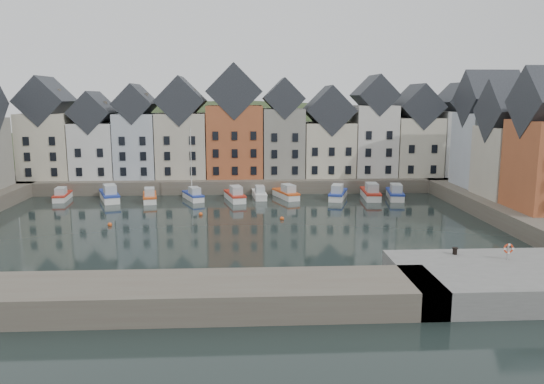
{
  "coord_description": "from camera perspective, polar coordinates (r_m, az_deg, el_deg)",
  "views": [
    {
      "loc": [
        1.49,
        -57.14,
        14.6
      ],
      "look_at": [
        4.85,
        6.0,
        3.25
      ],
      "focal_mm": 35.0,
      "sensor_mm": 36.0,
      "label": 1
    }
  ],
  "objects": [
    {
      "name": "boat_a",
      "position": [
        81.87,
        -21.63,
        -0.37
      ],
      "size": [
        2.26,
        5.69,
        2.13
      ],
      "rotation": [
        0.0,
        0.0,
        0.1
      ],
      "color": "silver",
      "rests_on": "ground"
    },
    {
      "name": "boat_j",
      "position": [
        79.06,
        13.11,
        -0.18
      ],
      "size": [
        3.05,
        6.78,
        2.51
      ],
      "rotation": [
        0.0,
        0.0,
        -0.16
      ],
      "color": "silver",
      "rests_on": "ground"
    },
    {
      "name": "boat_e",
      "position": [
        75.87,
        -4.0,
        -0.38
      ],
      "size": [
        3.4,
        6.62,
        2.43
      ],
      "rotation": [
        0.0,
        0.0,
        0.24
      ],
      "color": "silver",
      "rests_on": "ground"
    },
    {
      "name": "right_terrace",
      "position": [
        74.0,
        24.86,
        4.83
      ],
      "size": [
        8.3,
        24.25,
        16.36
      ],
      "color": "#B1BAC4",
      "rests_on": "right_quay"
    },
    {
      "name": "ground",
      "position": [
        58.99,
        -4.41,
        -4.18
      ],
      "size": [
        260.0,
        260.0,
        0.0
      ],
      "primitive_type": "plane",
      "color": "black",
      "rests_on": "ground"
    },
    {
      "name": "boat_b",
      "position": [
        79.01,
        -17.07,
        -0.34
      ],
      "size": [
        4.44,
        7.28,
        2.67
      ],
      "rotation": [
        0.0,
        0.0,
        0.35
      ],
      "color": "silver",
      "rests_on": "ground"
    },
    {
      "name": "boat_i",
      "position": [
        78.45,
        10.57,
        -0.14
      ],
      "size": [
        2.63,
        7.02,
        2.64
      ],
      "rotation": [
        0.0,
        0.0,
        -0.07
      ],
      "color": "silver",
      "rests_on": "ground"
    },
    {
      "name": "boat_c",
      "position": [
        77.0,
        -13.02,
        -0.51
      ],
      "size": [
        2.85,
        6.11,
        2.26
      ],
      "rotation": [
        0.0,
        0.0,
        0.18
      ],
      "color": "silver",
      "rests_on": "ground"
    },
    {
      "name": "mooring_buoys",
      "position": [
        64.36,
        -7.87,
        -2.9
      ],
      "size": [
        20.5,
        5.5,
        0.5
      ],
      "color": "#CC4B18",
      "rests_on": "ground"
    },
    {
      "name": "life_ring_post",
      "position": [
        45.71,
        24.09,
        -5.61
      ],
      "size": [
        0.8,
        0.17,
        1.3
      ],
      "color": "gray",
      "rests_on": "near_quay"
    },
    {
      "name": "boat_h",
      "position": [
        77.45,
        7.1,
        -0.22
      ],
      "size": [
        3.81,
        6.66,
        2.44
      ],
      "rotation": [
        0.0,
        0.0,
        -0.31
      ],
      "color": "silver",
      "rests_on": "ground"
    },
    {
      "name": "mooring_bollard",
      "position": [
        45.76,
        19.08,
        -5.98
      ],
      "size": [
        0.48,
        0.48,
        0.56
      ],
      "color": "black",
      "rests_on": "near_quay"
    },
    {
      "name": "far_quay",
      "position": [
        88.21,
        -3.98,
        1.28
      ],
      "size": [
        90.0,
        16.0,
        2.0
      ],
      "primitive_type": "cube",
      "color": "brown",
      "rests_on": "ground"
    },
    {
      "name": "hillside",
      "position": [
        117.74,
        -3.66,
        -5.9
      ],
      "size": [
        153.6,
        70.4,
        64.0
      ],
      "color": "#233118",
      "rests_on": "ground"
    },
    {
      "name": "boat_d",
      "position": [
        77.04,
        -8.45,
        -0.33
      ],
      "size": [
        3.69,
        5.82,
        10.66
      ],
      "rotation": [
        0.0,
        0.0,
        0.38
      ],
      "color": "silver",
      "rests_on": "ground"
    },
    {
      "name": "near_wall",
      "position": [
        39.39,
        -20.16,
        -10.67
      ],
      "size": [
        50.0,
        6.0,
        2.0
      ],
      "primitive_type": "cube",
      "color": "brown",
      "rests_on": "ground"
    },
    {
      "name": "boat_g",
      "position": [
        77.47,
        1.56,
        -0.16
      ],
      "size": [
        3.8,
        6.4,
        2.35
      ],
      "rotation": [
        0.0,
        0.0,
        0.33
      ],
      "color": "silver",
      "rests_on": "ground"
    },
    {
      "name": "near_quay",
      "position": [
        44.55,
        24.84,
        -8.57
      ],
      "size": [
        18.0,
        10.0,
        2.0
      ],
      "primitive_type": "cube",
      "color": "#60605E",
      "rests_on": "ground"
    },
    {
      "name": "right_quay",
      "position": [
        71.15,
        26.98,
        -1.97
      ],
      "size": [
        14.0,
        54.0,
        2.0
      ],
      "primitive_type": "cube",
      "color": "brown",
      "rests_on": "ground"
    },
    {
      "name": "boat_f",
      "position": [
        77.51,
        -1.37,
        -0.21
      ],
      "size": [
        2.18,
        5.63,
        2.11
      ],
      "rotation": [
        0.0,
        0.0,
        0.09
      ],
      "color": "silver",
      "rests_on": "ground"
    },
    {
      "name": "far_terrace",
      "position": [
        85.35,
        -1.89,
        6.33
      ],
      "size": [
        72.37,
        8.16,
        17.78
      ],
      "color": "beige",
      "rests_on": "far_quay"
    }
  ]
}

